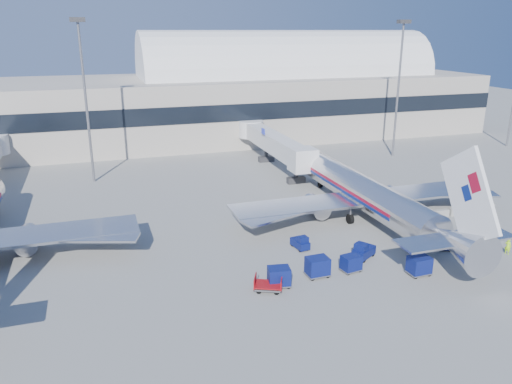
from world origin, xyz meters
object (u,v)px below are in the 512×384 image
object	(u,v)px
barrier_mid	(460,211)
cart_train_b	(318,266)
barrier_near	(437,214)
cart_solo_far	(449,240)
mast_west	(84,78)
cart_solo_near	(419,265)
tug_lead	(363,251)
cart_train_c	(279,276)
cart_train_a	(351,263)
mast_east	(400,69)
barrier_far	(483,208)
tug_left	(300,243)
tug_right	(441,244)
ramp_worker	(508,246)
jetbridge_near	(271,141)
airliner_main	(367,194)

from	to	relation	value
barrier_mid	cart_train_b	size ratio (longest dim) A/B	1.44
barrier_near	cart_solo_far	size ratio (longest dim) A/B	1.56
mast_west	cart_solo_near	bearing A→B (deg)	-55.46
tug_lead	cart_solo_far	bearing A→B (deg)	-34.77
cart_train_c	cart_train_a	bearing A→B (deg)	13.83
mast_east	cart_train_a	bearing A→B (deg)	-127.26
barrier_far	cart_solo_far	bearing A→B (deg)	-145.46
mast_east	cart_solo_near	size ratio (longest dim) A/B	11.27
tug_lead	tug_left	size ratio (longest dim) A/B	1.22
mast_east	tug_lead	xyz separation A→B (m)	(-25.79, -34.99, -14.03)
tug_right	cart_train_a	distance (m)	10.96
cart_train_a	cart_train_c	bearing A→B (deg)	175.67
mast_west	cart_train_a	distance (m)	45.23
ramp_worker	tug_right	bearing A→B (deg)	43.58
jetbridge_near	mast_east	bearing A→B (deg)	-2.07
airliner_main	tug_left	bearing A→B (deg)	-152.29
barrier_near	cart_train_a	bearing A→B (deg)	-150.72
airliner_main	ramp_worker	world-z (taller)	airliner_main
cart_train_a	cart_train_c	world-z (taller)	cart_train_c
barrier_mid	cart_solo_far	distance (m)	10.62
cart_solo_near	barrier_near	bearing A→B (deg)	45.38
jetbridge_near	ramp_worker	bearing A→B (deg)	-74.98
jetbridge_near	cart_solo_far	size ratio (longest dim) A/B	14.28
cart_train_b	ramp_worker	distance (m)	19.77
barrier_mid	cart_train_b	bearing A→B (deg)	-158.44
tug_left	cart_solo_far	distance (m)	15.06
tug_right	tug_lead	bearing A→B (deg)	-161.81
airliner_main	cart_train_c	bearing A→B (deg)	-141.74
jetbridge_near	barrier_near	world-z (taller)	jetbridge_near
jetbridge_near	barrier_mid	world-z (taller)	jetbridge_near
airliner_main	mast_west	bearing A→B (deg)	139.64
cart_solo_far	cart_train_c	bearing A→B (deg)	-158.92
jetbridge_near	barrier_near	bearing A→B (deg)	-70.15
barrier_near	tug_left	bearing A→B (deg)	-170.59
mast_west	cart_solo_near	distance (m)	50.02
barrier_mid	ramp_worker	size ratio (longest dim) A/B	1.84
tug_right	barrier_near	bearing A→B (deg)	78.27
tug_lead	cart_train_c	xyz separation A→B (m)	(-9.65, -2.68, 0.16)
mast_east	cart_train_b	size ratio (longest dim) A/B	10.88
barrier_near	tug_right	xyz separation A→B (m)	(-5.36, -7.71, 0.15)
tug_left	cart_train_a	size ratio (longest dim) A/B	1.21
barrier_near	cart_solo_near	world-z (taller)	cart_solo_near
mast_east	airliner_main	bearing A→B (deg)	-128.11
barrier_near	barrier_mid	distance (m)	3.30
cart_train_b	cart_solo_far	distance (m)	15.38
mast_west	barrier_mid	size ratio (longest dim) A/B	7.53
jetbridge_near	cart_solo_far	distance (m)	36.92
barrier_near	ramp_worker	distance (m)	10.58
airliner_main	tug_right	world-z (taller)	airliner_main
cart_train_b	ramp_worker	world-z (taller)	cart_train_b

